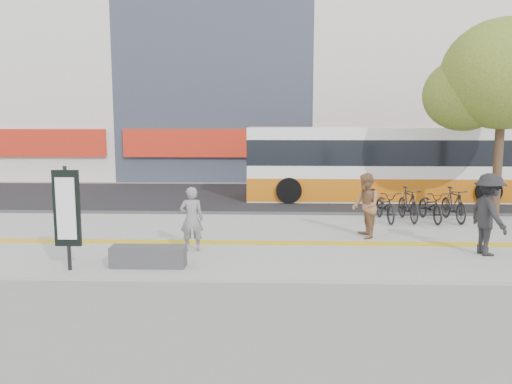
{
  "coord_description": "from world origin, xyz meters",
  "views": [
    {
      "loc": [
        0.1,
        -11.87,
        3.26
      ],
      "look_at": [
        -0.39,
        2.0,
        1.26
      ],
      "focal_mm": 36.15,
      "sensor_mm": 36.0,
      "label": 1
    }
  ],
  "objects_px": {
    "pedestrian_dark": "(489,214)",
    "seated_woman": "(192,219)",
    "street_tree": "(501,77)",
    "bus": "(382,166)",
    "pedestrian_tan": "(366,206)",
    "signboard": "(67,210)",
    "bench": "(148,256)"
  },
  "relations": [
    {
      "from": "signboard",
      "to": "pedestrian_tan",
      "type": "distance_m",
      "value": 7.47
    },
    {
      "from": "bus",
      "to": "pedestrian_dark",
      "type": "relative_size",
      "value": 5.54
    },
    {
      "from": "seated_woman",
      "to": "pedestrian_tan",
      "type": "height_order",
      "value": "pedestrian_tan"
    },
    {
      "from": "street_tree",
      "to": "signboard",
      "type": "bearing_deg",
      "value": -150.93
    },
    {
      "from": "bench",
      "to": "signboard",
      "type": "bearing_deg",
      "value": -169.19
    },
    {
      "from": "signboard",
      "to": "pedestrian_tan",
      "type": "xyz_separation_m",
      "value": [
        6.73,
        3.22,
        -0.42
      ]
    },
    {
      "from": "street_tree",
      "to": "pedestrian_dark",
      "type": "bearing_deg",
      "value": -113.8
    },
    {
      "from": "street_tree",
      "to": "pedestrian_dark",
      "type": "distance_m",
      "value": 6.25
    },
    {
      "from": "seated_woman",
      "to": "pedestrian_dark",
      "type": "height_order",
      "value": "pedestrian_dark"
    },
    {
      "from": "signboard",
      "to": "pedestrian_tan",
      "type": "height_order",
      "value": "signboard"
    },
    {
      "from": "bus",
      "to": "pedestrian_tan",
      "type": "xyz_separation_m",
      "value": [
        -1.83,
        -6.79,
        -0.44
      ]
    },
    {
      "from": "bench",
      "to": "bus",
      "type": "height_order",
      "value": "bus"
    },
    {
      "from": "street_tree",
      "to": "seated_woman",
      "type": "height_order",
      "value": "street_tree"
    },
    {
      "from": "signboard",
      "to": "bench",
      "type": "bearing_deg",
      "value": 10.81
    },
    {
      "from": "street_tree",
      "to": "seated_woman",
      "type": "bearing_deg",
      "value": -152.97
    },
    {
      "from": "bench",
      "to": "street_tree",
      "type": "distance_m",
      "value": 12.23
    },
    {
      "from": "bench",
      "to": "signboard",
      "type": "relative_size",
      "value": 0.73
    },
    {
      "from": "pedestrian_dark",
      "to": "seated_woman",
      "type": "bearing_deg",
      "value": 78.69
    },
    {
      "from": "street_tree",
      "to": "bus",
      "type": "xyz_separation_m",
      "value": [
        -2.82,
        3.68,
        -3.13
      ]
    },
    {
      "from": "street_tree",
      "to": "pedestrian_tan",
      "type": "distance_m",
      "value": 6.63
    },
    {
      "from": "bus",
      "to": "pedestrian_dark",
      "type": "distance_m",
      "value": 8.47
    },
    {
      "from": "seated_woman",
      "to": "signboard",
      "type": "bearing_deg",
      "value": 27.74
    },
    {
      "from": "bench",
      "to": "street_tree",
      "type": "height_order",
      "value": "street_tree"
    },
    {
      "from": "bus",
      "to": "seated_woman",
      "type": "relative_size",
      "value": 6.82
    },
    {
      "from": "bench",
      "to": "pedestrian_tan",
      "type": "distance_m",
      "value": 5.94
    },
    {
      "from": "seated_woman",
      "to": "pedestrian_tan",
      "type": "xyz_separation_m",
      "value": [
        4.41,
        1.51,
        0.09
      ]
    },
    {
      "from": "seated_woman",
      "to": "pedestrian_tan",
      "type": "relative_size",
      "value": 0.9
    },
    {
      "from": "street_tree",
      "to": "pedestrian_dark",
      "type": "relative_size",
      "value": 3.3
    },
    {
      "from": "bench",
      "to": "pedestrian_dark",
      "type": "relative_size",
      "value": 0.84
    },
    {
      "from": "pedestrian_tan",
      "to": "bench",
      "type": "bearing_deg",
      "value": -66.26
    },
    {
      "from": "pedestrian_tan",
      "to": "bus",
      "type": "bearing_deg",
      "value": 159.05
    },
    {
      "from": "bus",
      "to": "bench",
      "type": "bearing_deg",
      "value": -125.67
    }
  ]
}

